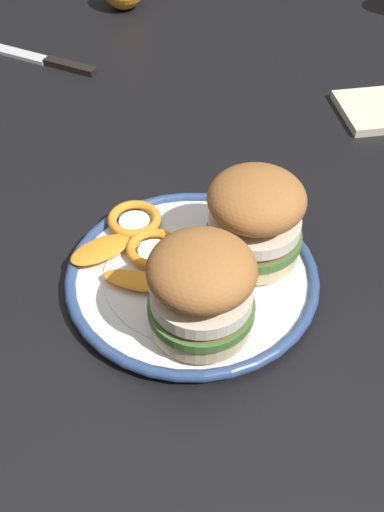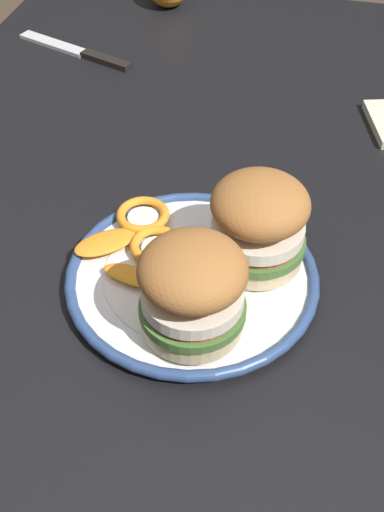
% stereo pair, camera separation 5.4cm
% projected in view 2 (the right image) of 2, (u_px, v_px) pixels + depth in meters
% --- Properties ---
extents(dining_table, '(1.47, 0.90, 0.74)m').
position_uv_depth(dining_table, '(183.00, 318.00, 0.76)').
color(dining_table, black).
rests_on(dining_table, ground).
extents(dinner_plate, '(0.27, 0.27, 0.02)m').
position_uv_depth(dinner_plate, '(192.00, 277.00, 0.67)').
color(dinner_plate, white).
rests_on(dinner_plate, dining_table).
extents(sandwich_half_left, '(0.13, 0.13, 0.10)m').
position_uv_depth(sandwich_half_left, '(259.00, 222.00, 0.64)').
color(sandwich_half_left, beige).
rests_on(sandwich_half_left, dinner_plate).
extents(sandwich_half_right, '(0.12, 0.12, 0.10)m').
position_uv_depth(sandwich_half_right, '(193.00, 288.00, 0.58)').
color(sandwich_half_right, beige).
rests_on(sandwich_half_right, dinner_plate).
extents(orange_peel_curled, '(0.07, 0.07, 0.01)m').
position_uv_depth(orange_peel_curled, '(157.00, 244.00, 0.69)').
color(orange_peel_curled, orange).
rests_on(orange_peel_curled, dinner_plate).
extents(orange_peel_strip_long, '(0.07, 0.08, 0.01)m').
position_uv_depth(orange_peel_strip_long, '(105.00, 242.00, 0.69)').
color(orange_peel_strip_long, orange).
rests_on(orange_peel_strip_long, dinner_plate).
extents(orange_peel_strip_short, '(0.04, 0.08, 0.01)m').
position_uv_depth(orange_peel_strip_short, '(136.00, 276.00, 0.65)').
color(orange_peel_strip_short, orange).
rests_on(orange_peel_strip_short, dinner_plate).
extents(orange_peel_small_curl, '(0.08, 0.08, 0.01)m').
position_uv_depth(orange_peel_small_curl, '(143.00, 215.00, 0.72)').
color(orange_peel_small_curl, orange).
rests_on(orange_peel_small_curl, dinner_plate).
extents(table_knife, '(0.09, 0.21, 0.01)m').
position_uv_depth(table_knife, '(82.00, 53.00, 1.03)').
color(table_knife, silver).
rests_on(table_knife, dining_table).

